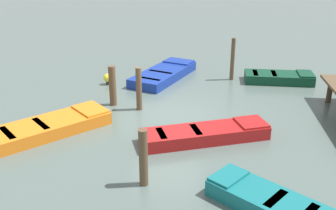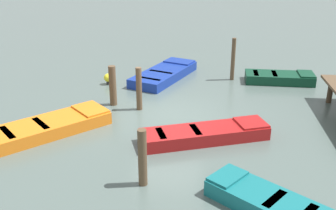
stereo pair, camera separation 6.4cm
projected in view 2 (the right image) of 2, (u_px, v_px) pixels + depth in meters
ground_plane at (168, 114)px, 14.01m from camera, size 80.00×80.00×0.00m
rowboat_orange at (51, 126)px, 12.59m from camera, size 3.73×3.53×0.46m
rowboat_blue at (164, 74)px, 17.78m from camera, size 4.20×2.63×0.46m
rowboat_dark_green at (280, 78)px, 17.24m from camera, size 1.29×2.96×0.46m
rowboat_teal at (265, 201)px, 8.85m from camera, size 2.40×2.84×0.46m
rowboat_red at (206, 134)px, 12.05m from camera, size 2.50×4.02×0.46m
mooring_piling_near_right at (139, 89)px, 14.13m from camera, size 0.21×0.21×1.59m
mooring_piling_center at (233, 59)px, 17.32m from camera, size 0.18×0.18×1.89m
mooring_piling_near_left at (142, 158)px, 9.59m from camera, size 0.22×0.22×1.51m
mooring_piling_mid_left at (113, 86)px, 14.58m from camera, size 0.27×0.27×1.51m
marker_buoy at (108, 78)px, 16.96m from camera, size 0.36×0.36×0.48m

